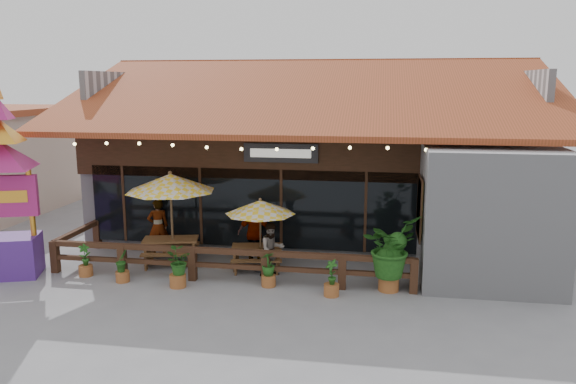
% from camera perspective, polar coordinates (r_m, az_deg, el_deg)
% --- Properties ---
extents(ground, '(100.00, 100.00, 0.00)m').
position_cam_1_polar(ground, '(15.36, -0.04, -8.83)').
color(ground, gray).
rests_on(ground, ground).
extents(restaurant_building, '(15.50, 14.73, 6.09)m').
position_cam_1_polar(restaurant_building, '(21.18, 3.58, 2.84)').
color(restaurant_building, '#B1B1B6').
rests_on(restaurant_building, ground).
extents(patio_railing, '(10.00, 2.60, 0.92)m').
position_cam_1_polar(patio_railing, '(15.42, -8.54, -6.45)').
color(patio_railing, '#482619').
rests_on(patio_railing, ground).
extents(umbrella_left, '(3.01, 3.01, 2.76)m').
position_cam_1_polar(umbrella_left, '(16.35, -11.86, 0.89)').
color(umbrella_left, brown).
rests_on(umbrella_left, ground).
extents(umbrella_right, '(2.19, 2.19, 2.10)m').
position_cam_1_polar(umbrella_right, '(15.54, -2.84, -1.57)').
color(umbrella_right, brown).
rests_on(umbrella_right, ground).
extents(picnic_table_left, '(1.84, 1.68, 0.75)m').
position_cam_1_polar(picnic_table_left, '(16.83, -11.82, -5.45)').
color(picnic_table_left, brown).
rests_on(picnic_table_left, ground).
extents(picnic_table_right, '(1.61, 1.45, 0.68)m').
position_cam_1_polar(picnic_table_right, '(16.05, -3.18, -6.24)').
color(picnic_table_right, brown).
rests_on(picnic_table_right, ground).
extents(thai_sign_tower, '(2.85, 2.85, 6.05)m').
position_cam_1_polar(thai_sign_tower, '(16.70, -27.13, 2.87)').
color(thai_sign_tower, '#4D2382').
rests_on(thai_sign_tower, ground).
extents(tropical_plant, '(1.80, 1.85, 1.95)m').
position_cam_1_polar(tropical_plant, '(14.43, 10.32, -5.67)').
color(tropical_plant, '#975529').
rests_on(tropical_plant, ground).
extents(diner_a, '(0.76, 0.70, 1.74)m').
position_cam_1_polar(diner_a, '(17.76, -13.07, -3.43)').
color(diner_a, '#3A1F12').
rests_on(diner_a, ground).
extents(diner_b, '(0.92, 0.88, 1.49)m').
position_cam_1_polar(diner_b, '(15.38, -1.64, -5.86)').
color(diner_b, '#3A1F12').
rests_on(diner_b, ground).
extents(diner_c, '(1.06, 0.49, 1.76)m').
position_cam_1_polar(diner_c, '(16.53, -3.37, -4.19)').
color(diner_c, '#3A1F12').
rests_on(diner_c, ground).
extents(planter_a, '(0.39, 0.38, 0.92)m').
position_cam_1_polar(planter_a, '(16.44, -19.90, -6.73)').
color(planter_a, '#975529').
rests_on(planter_a, ground).
extents(planter_b, '(0.38, 0.41, 0.89)m').
position_cam_1_polar(planter_b, '(15.66, -16.50, -7.35)').
color(planter_b, '#975529').
rests_on(planter_b, ground).
extents(planter_c, '(0.68, 0.61, 1.04)m').
position_cam_1_polar(planter_c, '(14.88, -11.18, -7.32)').
color(planter_c, '#975529').
rests_on(planter_c, ground).
extents(planter_d, '(0.48, 0.48, 0.91)m').
position_cam_1_polar(planter_d, '(14.71, -2.00, -7.92)').
color(planter_d, '#975529').
rests_on(planter_d, ground).
extents(planter_e, '(0.40, 0.39, 0.94)m').
position_cam_1_polar(planter_e, '(14.11, 4.45, -8.99)').
color(planter_e, '#975529').
rests_on(planter_e, ground).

